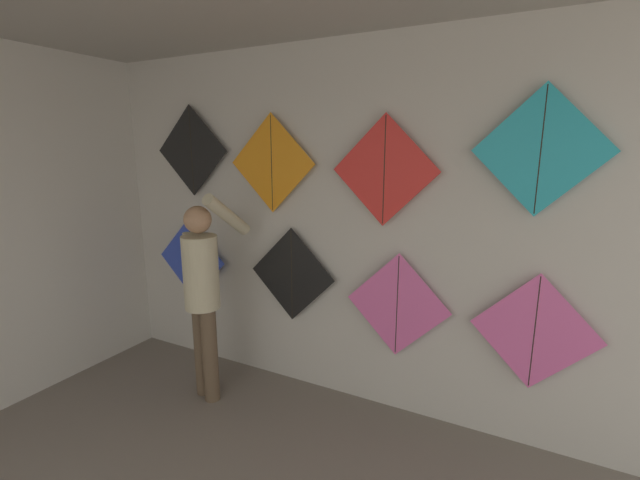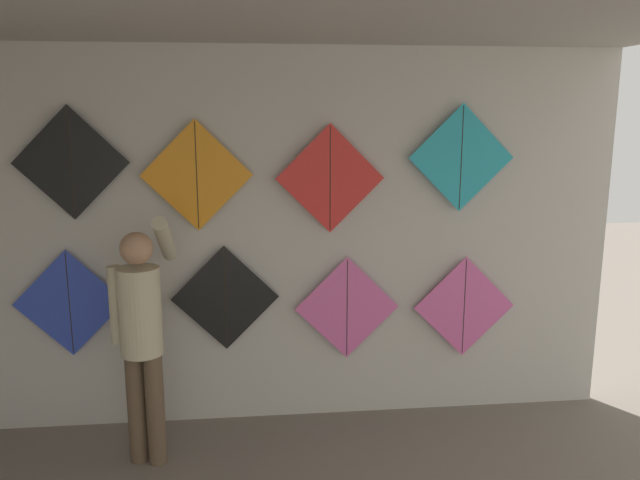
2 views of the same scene
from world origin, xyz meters
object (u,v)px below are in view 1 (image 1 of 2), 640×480
(kite_7, at_px, (541,151))
(kite_0, at_px, (192,259))
(shopkeeper, at_px, (203,286))
(kite_1, at_px, (292,275))
(kite_4, at_px, (192,151))
(kite_2, at_px, (397,305))
(kite_6, at_px, (384,171))
(kite_5, at_px, (272,163))
(kite_3, at_px, (534,332))

(kite_7, bearing_deg, kite_0, 180.00)
(shopkeeper, xyz_separation_m, kite_1, (0.52, 0.49, 0.03))
(kite_4, bearing_deg, shopkeeper, -44.36)
(kite_2, xyz_separation_m, kite_6, (-0.13, 0.00, 0.98))
(kite_6, bearing_deg, kite_2, 0.00)
(kite_7, bearing_deg, kite_4, 180.00)
(kite_5, bearing_deg, kite_6, 0.00)
(kite_4, relative_size, kite_6, 1.00)
(kite_4, bearing_deg, kite_3, 0.00)
(shopkeeper, bearing_deg, kite_5, 73.34)
(kite_1, distance_m, kite_7, 2.02)
(shopkeeper, xyz_separation_m, kite_5, (0.35, 0.49, 0.94))
(kite_1, xyz_separation_m, kite_2, (0.91, 0.00, -0.11))
(shopkeeper, relative_size, kite_3, 2.14)
(kite_2, height_order, kite_5, kite_5)
(kite_0, xyz_separation_m, kite_7, (2.86, 0.00, 1.02))
(kite_0, distance_m, kite_1, 1.11)
(kite_0, height_order, kite_3, kite_0)
(kite_2, bearing_deg, kite_3, 0.00)
(kite_4, xyz_separation_m, kite_7, (2.77, 0.00, 0.01))
(kite_2, distance_m, kite_5, 1.48)
(kite_6, bearing_deg, shopkeeper, -159.43)
(kite_2, height_order, kite_3, kite_2)
(shopkeeper, xyz_separation_m, kite_4, (-0.50, 0.49, 1.04))
(kite_7, bearing_deg, kite_1, 180.00)
(shopkeeper, bearing_deg, kite_4, 154.72)
(shopkeeper, relative_size, kite_1, 2.14)
(kite_7, bearing_deg, kite_5, 180.00)
(shopkeeper, distance_m, kite_0, 0.76)
(kite_1, distance_m, kite_3, 1.83)
(kite_0, height_order, kite_2, kite_0)
(kite_1, height_order, kite_5, kite_5)
(kite_0, bearing_deg, kite_3, 0.00)
(kite_1, xyz_separation_m, kite_6, (0.78, 0.00, 0.87))
(kite_5, bearing_deg, kite_1, 0.00)
(kite_4, distance_m, kite_5, 0.86)
(kite_0, xyz_separation_m, kite_1, (1.11, 0.00, 0.00))
(shopkeeper, height_order, kite_2, shopkeeper)
(shopkeeper, xyz_separation_m, kite_6, (1.30, 0.49, 0.91))
(kite_1, height_order, kite_4, kite_4)
(kite_2, distance_m, kite_3, 0.91)
(kite_3, xyz_separation_m, kite_4, (-2.85, 0.00, 1.13))
(shopkeeper, height_order, kite_0, shopkeeper)
(kite_1, bearing_deg, kite_3, 0.00)
(kite_2, height_order, kite_7, kite_7)
(kite_1, distance_m, kite_5, 0.92)
(kite_0, distance_m, kite_2, 2.02)
(kite_4, xyz_separation_m, kite_5, (0.85, 0.00, -0.09))
(kite_2, distance_m, kite_4, 2.23)
(kite_0, relative_size, kite_5, 1.00)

